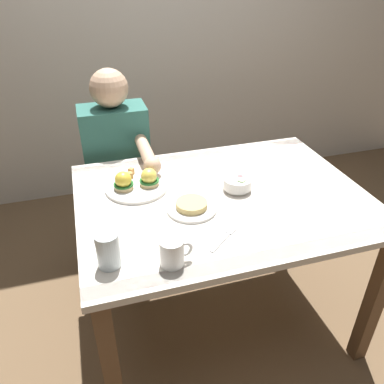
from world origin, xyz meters
name	(u,v)px	position (x,y,z in m)	size (l,w,h in m)	color
ground_plane	(217,315)	(0.00, 0.00, 0.00)	(6.00, 6.00, 0.00)	brown
back_wall	(146,8)	(0.00, 1.50, 1.30)	(4.80, 0.10, 2.60)	silver
dining_table	(222,216)	(0.00, 0.00, 0.63)	(1.20, 0.90, 0.74)	silver
eggs_benedict_plate	(136,183)	(-0.34, 0.16, 0.77)	(0.27, 0.27, 0.09)	white
fruit_bowl	(238,184)	(0.08, 0.02, 0.77)	(0.12, 0.12, 0.06)	white
coffee_mug	(173,251)	(-0.30, -0.34, 0.79)	(0.11, 0.08, 0.09)	white
fork	(224,238)	(-0.10, -0.27, 0.74)	(0.13, 0.11, 0.00)	silver
water_glass_near	(108,252)	(-0.50, -0.29, 0.79)	(0.08, 0.08, 0.12)	silver
side_plate	(192,207)	(-0.15, -0.06, 0.75)	(0.20, 0.20, 0.04)	white
diner_person	(119,163)	(-0.37, 0.60, 0.65)	(0.34, 0.54, 1.14)	#33333D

